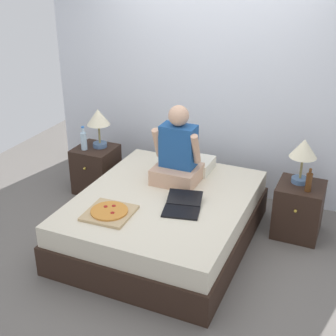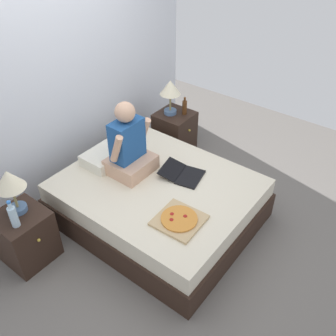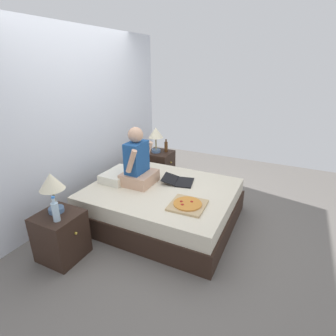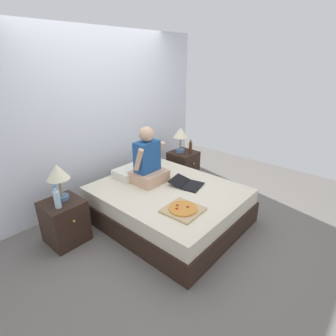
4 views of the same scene
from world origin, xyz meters
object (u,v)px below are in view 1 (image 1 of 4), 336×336
at_px(lamp_on_left_nightstand, 98,120).
at_px(lamp_on_right_nightstand, 304,151).
at_px(person_seated, 178,154).
at_px(laptop, 182,207).
at_px(nightstand_left, 96,169).
at_px(water_bottle, 84,140).
at_px(beer_bottle, 309,182).
at_px(bed, 164,219).
at_px(pizza_box, 109,212).
at_px(nightstand_right, 298,210).

xyz_separation_m(lamp_on_left_nightstand, lamp_on_right_nightstand, (2.25, 0.00, 0.00)).
relative_size(lamp_on_left_nightstand, person_seated, 0.58).
xyz_separation_m(lamp_on_right_nightstand, laptop, (-0.88, -0.85, -0.36)).
height_order(nightstand_left, lamp_on_left_nightstand, lamp_on_left_nightstand).
height_order(water_bottle, beer_bottle, water_bottle).
height_order(bed, lamp_on_right_nightstand, lamp_on_right_nightstand).
bearing_deg(beer_bottle, laptop, -144.53).
xyz_separation_m(bed, person_seated, (-0.01, 0.36, 0.53)).
bearing_deg(nightstand_left, lamp_on_left_nightstand, 51.37).
relative_size(lamp_on_left_nightstand, pizza_box, 1.08).
xyz_separation_m(lamp_on_left_nightstand, nightstand_right, (2.28, -0.05, -0.60)).
xyz_separation_m(water_bottle, nightstand_right, (2.40, 0.09, -0.38)).
bearing_deg(nightstand_left, laptop, -29.66).
relative_size(bed, water_bottle, 6.90).
bearing_deg(pizza_box, water_bottle, 131.64).
bearing_deg(water_bottle, bed, -24.36).
bearing_deg(person_seated, lamp_on_left_nightstand, 162.71).
xyz_separation_m(bed, nightstand_left, (-1.16, 0.65, 0.03)).
bearing_deg(nightstand_right, beer_bottle, -54.99).
bearing_deg(bed, laptop, -31.17).
height_order(lamp_on_left_nightstand, person_seated, person_seated).
relative_size(lamp_on_left_nightstand, water_bottle, 1.63).
relative_size(nightstand_right, person_seated, 0.69).
bearing_deg(person_seated, nightstand_right, 14.12).
bearing_deg(nightstand_right, bed, -150.67).
height_order(beer_bottle, laptop, beer_bottle).
bearing_deg(nightstand_right, pizza_box, -142.05).
bearing_deg(bed, nightstand_left, 150.67).
bearing_deg(laptop, nightstand_left, 150.34).
bearing_deg(lamp_on_left_nightstand, bed, -32.08).
xyz_separation_m(bed, laptop, (0.25, -0.15, 0.27)).
distance_m(water_bottle, laptop, 1.65).
bearing_deg(beer_bottle, nightstand_left, 177.60).
distance_m(water_bottle, beer_bottle, 2.47).
relative_size(lamp_on_left_nightstand, nightstand_right, 0.83).
distance_m(nightstand_left, laptop, 1.63).
relative_size(nightstand_left, beer_bottle, 2.34).
height_order(person_seated, laptop, person_seated).
bearing_deg(lamp_on_left_nightstand, nightstand_left, -128.63).
bearing_deg(bed, lamp_on_right_nightstand, 31.85).
relative_size(nightstand_left, lamp_on_right_nightstand, 1.20).
height_order(water_bottle, nightstand_right, water_bottle).
distance_m(lamp_on_left_nightstand, water_bottle, 0.28).
bearing_deg(beer_bottle, lamp_on_right_nightstand, 123.69).
relative_size(lamp_on_right_nightstand, pizza_box, 1.08).
distance_m(nightstand_left, pizza_box, 1.44).
height_order(nightstand_right, lamp_on_right_nightstand, lamp_on_right_nightstand).
xyz_separation_m(nightstand_left, lamp_on_right_nightstand, (2.29, 0.05, 0.60)).
bearing_deg(lamp_on_left_nightstand, person_seated, -17.29).
distance_m(lamp_on_left_nightstand, person_seated, 1.16).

